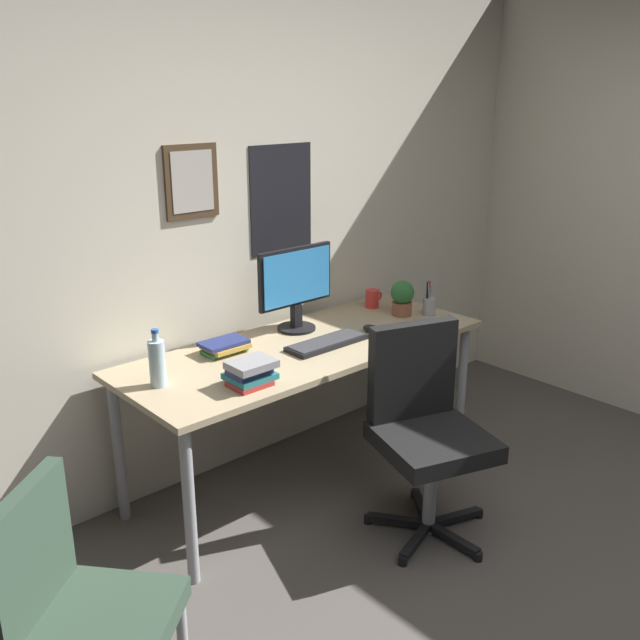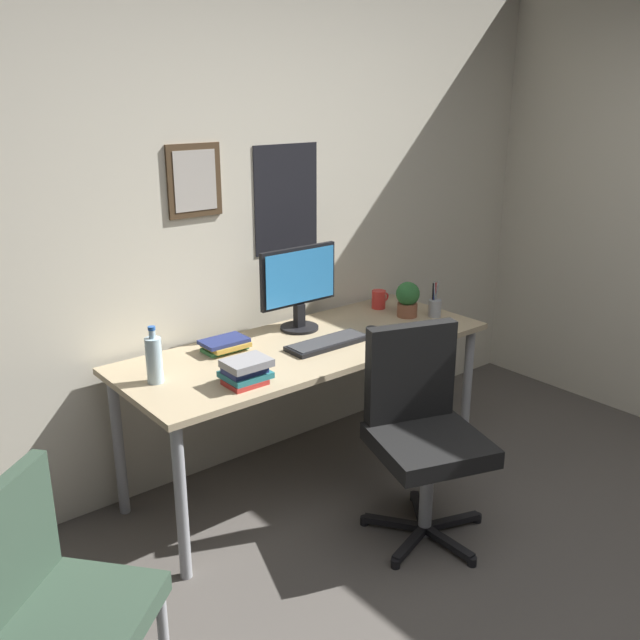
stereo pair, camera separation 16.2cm
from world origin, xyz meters
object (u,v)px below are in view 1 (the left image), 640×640
keyboard (327,343)px  book_stack_right (225,346)px  monitor (296,285)px  computer_mouse (372,329)px  coffee_mug_near (373,298)px  water_bottle (157,362)px  potted_plant (402,297)px  pen_cup (429,305)px  office_chair (424,421)px  book_stack_left (250,372)px  side_chair (76,607)px

keyboard → book_stack_right: bearing=149.1°
monitor → computer_mouse: (0.26, -0.30, -0.22)m
monitor → coffee_mug_near: monitor is taller
water_bottle → keyboard: bearing=-7.7°
coffee_mug_near → potted_plant: bearing=-86.1°
pen_cup → book_stack_right: bearing=166.7°
water_bottle → pen_cup: (1.61, -0.14, -0.05)m
office_chair → book_stack_left: bearing=145.0°
side_chair → pen_cup: size_ratio=4.38×
monitor → pen_cup: (0.71, -0.30, -0.19)m
potted_plant → book_stack_right: (-1.06, 0.18, -0.07)m
computer_mouse → coffee_mug_near: size_ratio=0.95×
side_chair → keyboard: size_ratio=2.03×
monitor → computer_mouse: bearing=-48.7°
keyboard → potted_plant: (0.63, 0.08, 0.09)m
coffee_mug_near → book_stack_right: bearing=-178.4°
computer_mouse → book_stack_right: (-0.73, 0.27, 0.01)m
coffee_mug_near → computer_mouse: bearing=-136.7°
book_stack_left → keyboard: bearing=13.7°
keyboard → water_bottle: size_ratio=1.70×
computer_mouse → potted_plant: size_ratio=0.56×
keyboard → coffee_mug_near: (0.62, 0.28, 0.04)m
office_chair → computer_mouse: 0.65m
keyboard → pen_cup: (0.75, -0.02, 0.04)m
water_bottle → potted_plant: (1.49, -0.04, -0.00)m
office_chair → monitor: 0.97m
office_chair → water_bottle: size_ratio=3.76×
potted_plant → pen_cup: 0.16m
book_stack_right → office_chair: bearing=-59.5°
keyboard → computer_mouse: computer_mouse is taller
office_chair → book_stack_left: office_chair is taller
office_chair → computer_mouse: office_chair is taller
computer_mouse → potted_plant: bearing=15.1°
book_stack_left → office_chair: bearing=-35.0°
water_bottle → coffee_mug_near: (1.48, 0.17, -0.05)m
monitor → pen_cup: monitor is taller
book_stack_left → book_stack_right: size_ratio=0.90×
side_chair → pen_cup: bearing=14.9°
side_chair → book_stack_left: size_ratio=4.47×
office_chair → book_stack_left: (-0.63, 0.44, 0.27)m
office_chair → potted_plant: 0.92m
side_chair → keyboard: side_chair is taller
computer_mouse → potted_plant: (0.33, 0.09, 0.09)m
office_chair → side_chair: bearing=-177.8°
side_chair → water_bottle: 1.10m
monitor → book_stack_right: (-0.47, -0.03, -0.21)m
computer_mouse → book_stack_left: 0.88m
book_stack_right → computer_mouse: bearing=-20.3°
potted_plant → side_chair: bearing=-162.1°
coffee_mug_near → pen_cup: size_ratio=0.58×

